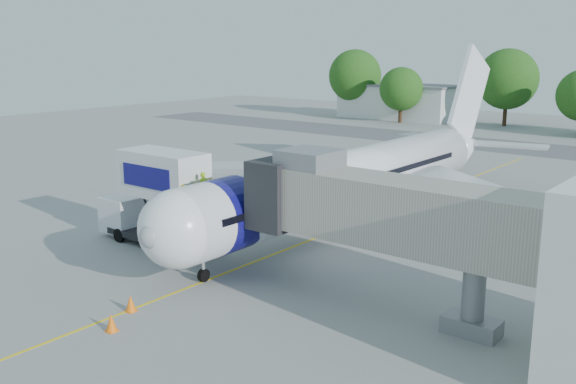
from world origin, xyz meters
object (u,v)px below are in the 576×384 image
Objects in this scene: aircraft at (357,178)px; catering_hiloader at (157,198)px; jet_bridge at (376,210)px; ground_tug at (88,331)px.

catering_hiloader is at bearing -119.42° from aircraft.
jet_bridge is 4.03× the size of ground_tug.
jet_bridge reaches higher than ground_tug.
catering_hiloader is 2.46× the size of ground_tug.
aircraft is at bearing 125.70° from jet_bridge.
aircraft reaches higher than catering_hiloader.
catering_hiloader reaches higher than ground_tug.
catering_hiloader is at bearing 123.88° from ground_tug.
aircraft is 13.77m from jet_bridge.
jet_bridge is 14.35m from catering_hiloader.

